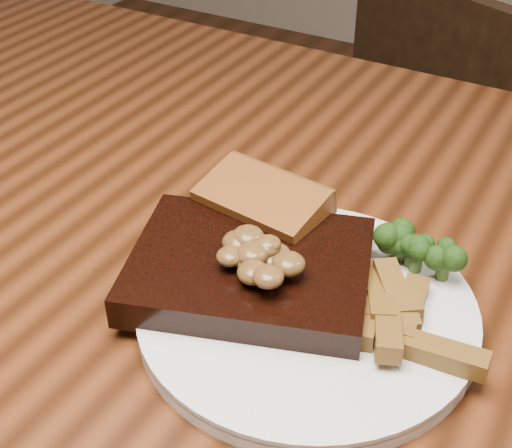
{
  "coord_description": "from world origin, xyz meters",
  "views": [
    {
      "loc": [
        0.24,
        -0.43,
        1.15
      ],
      "look_at": [
        -0.01,
        0.0,
        0.78
      ],
      "focal_mm": 50.0,
      "sensor_mm": 36.0,
      "label": 1
    }
  ],
  "objects_px": {
    "garlic_bread": "(261,220)",
    "potato_wedges": "(402,319)",
    "chair_far": "(465,183)",
    "dining_table": "(260,330)",
    "plate": "(307,312)",
    "steak": "(250,270)"
  },
  "relations": [
    {
      "from": "dining_table",
      "to": "plate",
      "type": "distance_m",
      "value": 0.13
    },
    {
      "from": "plate",
      "to": "steak",
      "type": "height_order",
      "value": "steak"
    },
    {
      "from": "dining_table",
      "to": "garlic_bread",
      "type": "bearing_deg",
      "value": 118.25
    },
    {
      "from": "steak",
      "to": "dining_table",
      "type": "bearing_deg",
      "value": 91.04
    },
    {
      "from": "steak",
      "to": "garlic_bread",
      "type": "bearing_deg",
      "value": 93.62
    },
    {
      "from": "chair_far",
      "to": "garlic_bread",
      "type": "distance_m",
      "value": 0.77
    },
    {
      "from": "plate",
      "to": "potato_wedges",
      "type": "distance_m",
      "value": 0.08
    },
    {
      "from": "plate",
      "to": "potato_wedges",
      "type": "xyz_separation_m",
      "value": [
        0.07,
        0.01,
        0.02
      ]
    },
    {
      "from": "chair_far",
      "to": "plate",
      "type": "bearing_deg",
      "value": 117.03
    },
    {
      "from": "plate",
      "to": "steak",
      "type": "bearing_deg",
      "value": 177.67
    },
    {
      "from": "dining_table",
      "to": "steak",
      "type": "relative_size",
      "value": 8.36
    },
    {
      "from": "chair_far",
      "to": "dining_table",
      "type": "bearing_deg",
      "value": 111.5
    },
    {
      "from": "chair_far",
      "to": "plate",
      "type": "xyz_separation_m",
      "value": [
        0.04,
        -0.76,
        0.31
      ]
    },
    {
      "from": "chair_far",
      "to": "plate",
      "type": "height_order",
      "value": "chair_far"
    },
    {
      "from": "plate",
      "to": "dining_table",
      "type": "bearing_deg",
      "value": 144.17
    },
    {
      "from": "steak",
      "to": "garlic_bread",
      "type": "relative_size",
      "value": 1.71
    },
    {
      "from": "potato_wedges",
      "to": "garlic_bread",
      "type": "bearing_deg",
      "value": 159.34
    },
    {
      "from": "dining_table",
      "to": "plate",
      "type": "bearing_deg",
      "value": -35.83
    },
    {
      "from": "garlic_bread",
      "to": "potato_wedges",
      "type": "height_order",
      "value": "same"
    },
    {
      "from": "dining_table",
      "to": "potato_wedges",
      "type": "distance_m",
      "value": 0.19
    },
    {
      "from": "dining_table",
      "to": "steak",
      "type": "height_order",
      "value": "steak"
    },
    {
      "from": "garlic_bread",
      "to": "potato_wedges",
      "type": "relative_size",
      "value": 1.19
    }
  ]
}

